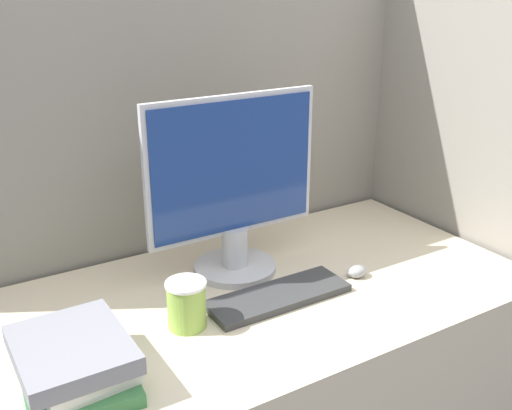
% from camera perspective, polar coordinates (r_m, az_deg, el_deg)
% --- Properties ---
extents(cubicle_panel_rear, '(1.85, 0.04, 1.77)m').
position_cam_1_polar(cubicle_panel_rear, '(1.93, -5.84, 1.17)').
color(cubicle_panel_rear, gray).
rests_on(cubicle_panel_rear, ground_plane).
extents(cubicle_panel_right, '(0.04, 0.84, 1.77)m').
position_cam_1_polar(cubicle_panel_right, '(2.08, 18.55, 1.68)').
color(cubicle_panel_right, gray).
rests_on(cubicle_panel_right, ground_plane).
extents(desk, '(1.45, 0.78, 0.73)m').
position_cam_1_polar(desk, '(1.85, 0.86, -18.03)').
color(desk, beige).
rests_on(desk, ground_plane).
extents(monitor, '(0.51, 0.24, 0.51)m').
position_cam_1_polar(monitor, '(1.65, -2.14, 1.17)').
color(monitor, '#B7B7BC').
rests_on(monitor, desk).
extents(keyboard, '(0.39, 0.13, 0.02)m').
position_cam_1_polar(keyboard, '(1.60, 2.21, -8.63)').
color(keyboard, '#333333').
rests_on(keyboard, desk).
extents(mouse, '(0.06, 0.04, 0.03)m').
position_cam_1_polar(mouse, '(1.73, 9.61, -6.25)').
color(mouse, gray).
rests_on(mouse, desk).
extents(coffee_cup, '(0.10, 0.10, 0.12)m').
position_cam_1_polar(coffee_cup, '(1.47, -6.63, -9.38)').
color(coffee_cup, '#8CB247').
rests_on(coffee_cup, desk).
extents(book_stack, '(0.24, 0.32, 0.10)m').
position_cam_1_polar(book_stack, '(1.34, -16.90, -14.06)').
color(book_stack, '#38723F').
rests_on(book_stack, desk).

